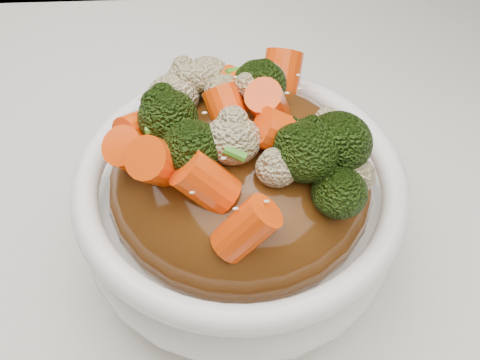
{
  "coord_description": "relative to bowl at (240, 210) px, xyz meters",
  "views": [
    {
      "loc": [
        -0.03,
        -0.23,
        1.13
      ],
      "look_at": [
        -0.02,
        0.03,
        0.83
      ],
      "focal_mm": 42.0,
      "sensor_mm": 36.0,
      "label": 1
    }
  ],
  "objects": [
    {
      "name": "sesame_seeds",
      "position": [
        0.0,
        -0.0,
        0.1
      ],
      "size": [
        0.17,
        0.17,
        0.01
      ],
      "primitive_type": null,
      "rotation": [
        0.0,
        0.0,
        0.03
      ],
      "color": "beige",
      "rests_on": "sauce_base"
    },
    {
      "name": "tablecloth",
      "position": [
        0.02,
        -0.03,
        -0.07
      ],
      "size": [
        1.2,
        0.8,
        0.04
      ],
      "primitive_type": "cube",
      "color": "white",
      "rests_on": "dining_table"
    },
    {
      "name": "bowl",
      "position": [
        0.0,
        0.0,
        0.0
      ],
      "size": [
        0.24,
        0.24,
        0.09
      ],
      "primitive_type": null,
      "rotation": [
        0.0,
        0.0,
        0.03
      ],
      "color": "white",
      "rests_on": "tablecloth"
    },
    {
      "name": "carrots",
      "position": [
        0.0,
        -0.0,
        0.1
      ],
      "size": [
        0.19,
        0.19,
        0.05
      ],
      "primitive_type": null,
      "rotation": [
        0.0,
        0.0,
        0.03
      ],
      "color": "#FF4A08",
      "rests_on": "sauce_base"
    },
    {
      "name": "cauliflower",
      "position": [
        0.0,
        -0.0,
        0.1
      ],
      "size": [
        0.19,
        0.19,
        0.04
      ],
      "primitive_type": null,
      "rotation": [
        0.0,
        0.0,
        0.03
      ],
      "color": "beige",
      "rests_on": "sauce_base"
    },
    {
      "name": "scallions",
      "position": [
        0.0,
        -0.0,
        0.1
      ],
      "size": [
        0.14,
        0.14,
        0.02
      ],
      "primitive_type": null,
      "rotation": [
        0.0,
        0.0,
        0.03
      ],
      "color": "#3F8D20",
      "rests_on": "sauce_base"
    },
    {
      "name": "sauce_base",
      "position": [
        0.0,
        -0.0,
        0.03
      ],
      "size": [
        0.19,
        0.19,
        0.1
      ],
      "primitive_type": "ellipsoid",
      "rotation": [
        0.0,
        0.0,
        0.03
      ],
      "color": "#512A0D",
      "rests_on": "bowl"
    },
    {
      "name": "broccoli",
      "position": [
        0.0,
        -0.0,
        0.1
      ],
      "size": [
        0.19,
        0.19,
        0.05
      ],
      "primitive_type": null,
      "rotation": [
        0.0,
        0.0,
        0.03
      ],
      "color": "black",
      "rests_on": "sauce_base"
    }
  ]
}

